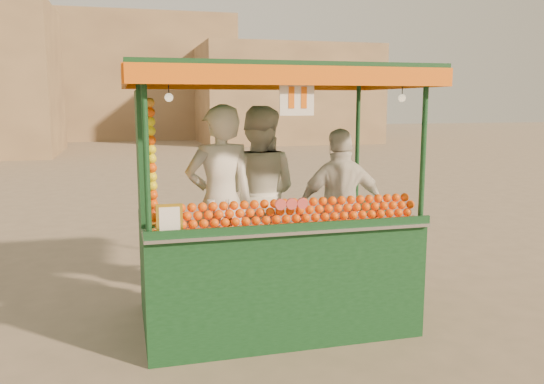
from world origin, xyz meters
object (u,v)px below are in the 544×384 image
object	(u,v)px
juice_cart	(268,244)
vendor_right	(341,209)
vendor_left	(220,202)
vendor_middle	(258,193)

from	to	relation	value
juice_cart	vendor_right	size ratio (longest dim) A/B	1.69
juice_cart	vendor_right	world-z (taller)	juice_cart
juice_cart	vendor_left	distance (m)	0.60
vendor_right	vendor_middle	bearing A→B (deg)	-34.16
vendor_middle	vendor_right	distance (m)	0.90
vendor_left	vendor_right	xyz separation A→B (m)	(1.19, -0.07, -0.12)
vendor_middle	vendor_left	bearing A→B (deg)	70.56
vendor_middle	vendor_right	size ratio (longest dim) A/B	1.14
vendor_left	vendor_right	distance (m)	1.20
juice_cart	vendor_right	xyz separation A→B (m)	(0.77, 0.11, 0.28)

